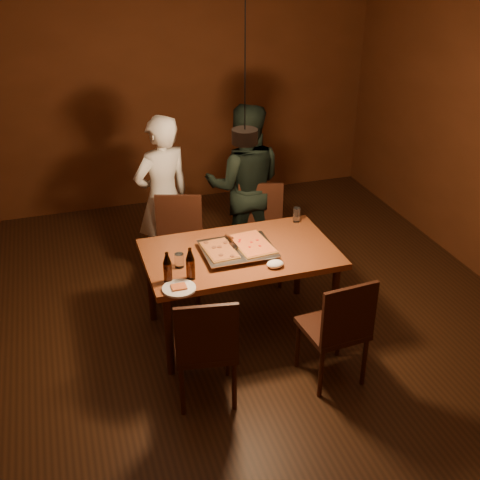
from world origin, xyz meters
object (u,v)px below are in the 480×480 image
object	(u,v)px
beer_bottle_b	(190,264)
pendant_lamp	(245,135)
beer_bottle_a	(167,267)
plate_slice	(179,288)
diner_dark	(245,185)
dining_table	(240,259)
chair_far_right	(261,223)
diner_white	(163,198)
chair_near_right	(340,323)
chair_far_left	(178,236)
pizza_tray	(238,251)
chair_near_left	(206,341)

from	to	relation	value
beer_bottle_b	pendant_lamp	size ratio (longest dim) A/B	0.23
beer_bottle_a	plate_slice	size ratio (longest dim) A/B	1.00
diner_dark	dining_table	bearing A→B (deg)	86.69
chair_far_right	plate_slice	size ratio (longest dim) A/B	2.21
beer_bottle_a	diner_dark	world-z (taller)	diner_dark
diner_white	diner_dark	distance (m)	0.80
chair_near_right	chair_far_left	bearing A→B (deg)	111.48
pizza_tray	diner_white	bearing A→B (deg)	103.39
dining_table	beer_bottle_b	world-z (taller)	beer_bottle_b
chair_near_right	pizza_tray	size ratio (longest dim) A/B	0.88
dining_table	chair_near_left	bearing A→B (deg)	-122.69
beer_bottle_b	diner_dark	size ratio (longest dim) A/B	0.16
chair_far_right	diner_white	bearing A→B (deg)	-1.51
diner_dark	plate_slice	bearing A→B (deg)	73.80
pizza_tray	chair_near_right	bearing A→B (deg)	-62.39
chair_far_right	chair_near_right	bearing A→B (deg)	107.95
beer_bottle_b	diner_white	bearing A→B (deg)	86.85
chair_far_right	chair_near_left	bearing A→B (deg)	76.75
chair_far_left	pizza_tray	size ratio (longest dim) A/B	0.96
dining_table	pizza_tray	bearing A→B (deg)	-133.37
chair_far_left	pendant_lamp	bearing A→B (deg)	125.11
dining_table	chair_near_left	distance (m)	0.91
beer_bottle_a	beer_bottle_b	xyz separation A→B (m)	(0.17, -0.01, 0.01)
beer_bottle_b	plate_slice	distance (m)	0.20
diner_white	diner_dark	world-z (taller)	diner_dark
chair_far_right	pendant_lamp	xyz separation A→B (m)	(-0.50, -1.01, 1.22)
chair_far_left	plate_slice	xyz separation A→B (m)	(-0.25, -1.19, 0.22)
chair_far_left	chair_far_right	distance (m)	0.80
beer_bottle_b	diner_dark	xyz separation A→B (m)	(0.88, 1.43, -0.08)
beer_bottle_a	plate_slice	world-z (taller)	beer_bottle_a
chair_far_left	diner_dark	world-z (taller)	diner_dark
chair_near_right	beer_bottle_a	distance (m)	1.28
dining_table	chair_far_right	world-z (taller)	chair_far_right
beer_bottle_b	pendant_lamp	world-z (taller)	pendant_lamp
pizza_tray	beer_bottle_b	size ratio (longest dim) A/B	2.20
chair_near_left	beer_bottle_b	world-z (taller)	beer_bottle_b
chair_near_left	pizza_tray	world-z (taller)	chair_near_left
chair_far_left	plate_slice	distance (m)	1.24
chair_near_left	dining_table	bearing A→B (deg)	66.68
beer_bottle_a	chair_far_left	bearing A→B (deg)	74.16
pizza_tray	dining_table	bearing A→B (deg)	42.70
chair_near_left	pizza_tray	bearing A→B (deg)	67.16
chair_near_left	chair_near_right	bearing A→B (deg)	4.37
chair_far_left	diner_white	distance (m)	0.42
dining_table	plate_slice	xyz separation A→B (m)	(-0.58, -0.40, 0.08)
chair_far_left	diner_white	size ratio (longest dim) A/B	0.34
chair_far_right	chair_near_left	distance (m)	1.85
beer_bottle_a	diner_dark	distance (m)	1.76
beer_bottle_a	diner_white	bearing A→B (deg)	80.13
dining_table	chair_far_right	bearing A→B (deg)	60.35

